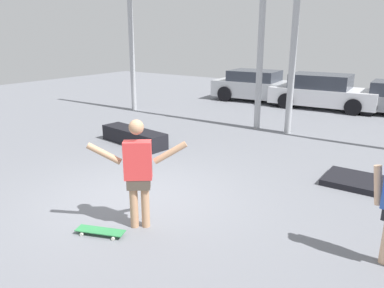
{
  "coord_description": "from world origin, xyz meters",
  "views": [
    {
      "loc": [
        4.6,
        -4.79,
        3.04
      ],
      "look_at": [
        0.31,
        1.38,
        0.81
      ],
      "focal_mm": 35.0,
      "sensor_mm": 36.0,
      "label": 1
    }
  ],
  "objects_px": {
    "skateboarder": "(138,169)",
    "grind_box": "(134,137)",
    "parked_car_white": "(323,92)",
    "parked_car_silver": "(257,86)",
    "skateboard": "(100,231)"
  },
  "relations": [
    {
      "from": "skateboarder",
      "to": "grind_box",
      "type": "relative_size",
      "value": 0.81
    },
    {
      "from": "grind_box",
      "to": "parked_car_white",
      "type": "xyz_separation_m",
      "value": [
        2.77,
        8.47,
        0.46
      ]
    },
    {
      "from": "grind_box",
      "to": "parked_car_white",
      "type": "bearing_deg",
      "value": 71.88
    },
    {
      "from": "skateboard",
      "to": "parked_car_silver",
      "type": "xyz_separation_m",
      "value": [
        -3.31,
        12.51,
        0.62
      ]
    },
    {
      "from": "skateboarder",
      "to": "grind_box",
      "type": "bearing_deg",
      "value": 96.63
    },
    {
      "from": "skateboarder",
      "to": "skateboard",
      "type": "xyz_separation_m",
      "value": [
        -0.34,
        -0.56,
        -0.93
      ]
    },
    {
      "from": "skateboarder",
      "to": "parked_car_white",
      "type": "distance_m",
      "value": 11.92
    },
    {
      "from": "parked_car_white",
      "to": "parked_car_silver",
      "type": "bearing_deg",
      "value": 175.47
    },
    {
      "from": "skateboarder",
      "to": "grind_box",
      "type": "height_order",
      "value": "skateboarder"
    },
    {
      "from": "skateboarder",
      "to": "skateboard",
      "type": "height_order",
      "value": "skateboarder"
    },
    {
      "from": "skateboarder",
      "to": "parked_car_silver",
      "type": "distance_m",
      "value": 12.5
    },
    {
      "from": "skateboarder",
      "to": "parked_car_white",
      "type": "xyz_separation_m",
      "value": [
        -0.6,
        11.9,
        -0.32
      ]
    },
    {
      "from": "skateboard",
      "to": "parked_car_silver",
      "type": "relative_size",
      "value": 0.2
    },
    {
      "from": "skateboard",
      "to": "parked_car_white",
      "type": "distance_m",
      "value": 12.47
    },
    {
      "from": "parked_car_silver",
      "to": "skateboarder",
      "type": "bearing_deg",
      "value": -77.1
    }
  ]
}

